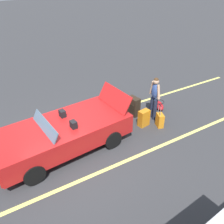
{
  "coord_description": "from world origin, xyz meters",
  "views": [
    {
      "loc": [
        1.73,
        5.83,
        5.01
      ],
      "look_at": [
        -1.8,
        -0.08,
        0.75
      ],
      "focal_mm": 38.33,
      "sensor_mm": 36.0,
      "label": 1
    }
  ],
  "objects_px": {
    "convertible_car": "(57,136)",
    "suitcase_medium_bright": "(144,118)",
    "suitcase_large_black": "(133,106)",
    "suitcase_small_carryon": "(160,120)",
    "traveler_person": "(155,96)",
    "duffel_bag": "(159,105)"
  },
  "relations": [
    {
      "from": "suitcase_large_black",
      "to": "traveler_person",
      "type": "xyz_separation_m",
      "value": [
        -0.51,
        0.57,
        0.56
      ]
    },
    {
      "from": "suitcase_large_black",
      "to": "duffel_bag",
      "type": "bearing_deg",
      "value": 161.47
    },
    {
      "from": "suitcase_large_black",
      "to": "duffel_bag",
      "type": "distance_m",
      "value": 1.18
    },
    {
      "from": "suitcase_large_black",
      "to": "suitcase_small_carryon",
      "type": "relative_size",
      "value": 0.83
    },
    {
      "from": "convertible_car",
      "to": "suitcase_small_carryon",
      "type": "relative_size",
      "value": 4.86
    },
    {
      "from": "convertible_car",
      "to": "traveler_person",
      "type": "height_order",
      "value": "traveler_person"
    },
    {
      "from": "traveler_person",
      "to": "suitcase_large_black",
      "type": "bearing_deg",
      "value": -43.67
    },
    {
      "from": "convertible_car",
      "to": "suitcase_medium_bright",
      "type": "distance_m",
      "value": 3.15
    },
    {
      "from": "suitcase_small_carryon",
      "to": "duffel_bag",
      "type": "bearing_deg",
      "value": 69.82
    },
    {
      "from": "convertible_car",
      "to": "traveler_person",
      "type": "bearing_deg",
      "value": 175.23
    },
    {
      "from": "suitcase_large_black",
      "to": "suitcase_medium_bright",
      "type": "relative_size",
      "value": 1.19
    },
    {
      "from": "convertible_car",
      "to": "suitcase_small_carryon",
      "type": "height_order",
      "value": "convertible_car"
    },
    {
      "from": "suitcase_medium_bright",
      "to": "suitcase_small_carryon",
      "type": "distance_m",
      "value": 0.58
    },
    {
      "from": "traveler_person",
      "to": "convertible_car",
      "type": "bearing_deg",
      "value": 4.23
    },
    {
      "from": "suitcase_small_carryon",
      "to": "traveler_person",
      "type": "distance_m",
      "value": 0.9
    },
    {
      "from": "suitcase_small_carryon",
      "to": "convertible_car",
      "type": "bearing_deg",
      "value": -169.91
    },
    {
      "from": "suitcase_medium_bright",
      "to": "duffel_bag",
      "type": "height_order",
      "value": "suitcase_medium_bright"
    },
    {
      "from": "suitcase_large_black",
      "to": "suitcase_small_carryon",
      "type": "height_order",
      "value": "suitcase_small_carryon"
    },
    {
      "from": "suitcase_medium_bright",
      "to": "traveler_person",
      "type": "relative_size",
      "value": 0.38
    },
    {
      "from": "traveler_person",
      "to": "suitcase_medium_bright",
      "type": "bearing_deg",
      "value": 25.29
    },
    {
      "from": "suitcase_medium_bright",
      "to": "suitcase_small_carryon",
      "type": "bearing_deg",
      "value": -134.07
    },
    {
      "from": "convertible_car",
      "to": "suitcase_small_carryon",
      "type": "xyz_separation_m",
      "value": [
        -3.6,
        0.57,
        -0.34
      ]
    }
  ]
}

